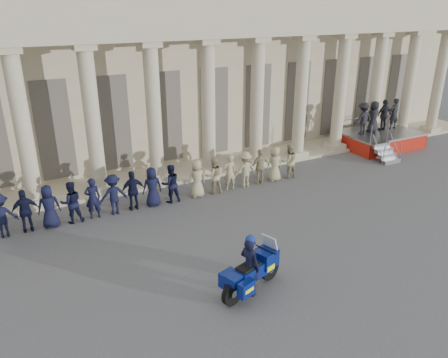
% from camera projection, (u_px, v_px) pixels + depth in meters
% --- Properties ---
extents(ground, '(90.00, 90.00, 0.00)m').
position_uv_depth(ground, '(281.00, 262.00, 13.98)').
color(ground, '#49494B').
rests_on(ground, ground).
extents(building, '(40.00, 12.50, 9.00)m').
position_uv_depth(building, '(135.00, 64.00, 24.40)').
color(building, tan).
rests_on(building, ground).
extents(officer_rank, '(17.10, 0.62, 1.64)m').
position_uv_depth(officer_rank, '(115.00, 194.00, 16.96)').
color(officer_rank, black).
rests_on(officer_rank, ground).
extents(reviewing_stand, '(4.31, 4.12, 2.64)m').
position_uv_depth(reviewing_stand, '(377.00, 124.00, 24.64)').
color(reviewing_stand, gray).
rests_on(reviewing_stand, ground).
extents(motorcycle, '(2.28, 1.30, 1.51)m').
position_uv_depth(motorcycle, '(252.00, 271.00, 12.37)').
color(motorcycle, black).
rests_on(motorcycle, ground).
extents(rider, '(0.61, 0.75, 1.88)m').
position_uv_depth(rider, '(250.00, 265.00, 12.18)').
color(rider, black).
rests_on(rider, ground).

